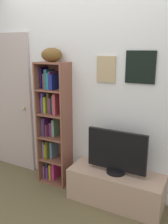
# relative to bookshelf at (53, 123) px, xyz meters

# --- Properties ---
(back_wall) EXTENTS (4.80, 0.08, 2.59)m
(back_wall) POSITION_rel_bookshelf_xyz_m (0.44, 0.13, 0.48)
(back_wall) COLOR silver
(back_wall) RESTS_ON ground
(bookshelf) EXTENTS (0.40, 0.27, 1.61)m
(bookshelf) POSITION_rel_bookshelf_xyz_m (0.00, 0.00, 0.00)
(bookshelf) COLOR brown
(bookshelf) RESTS_ON ground
(football) EXTENTS (0.31, 0.28, 0.17)m
(football) POSITION_rel_bookshelf_xyz_m (0.03, -0.03, 0.88)
(football) COLOR brown
(football) RESTS_ON bookshelf
(tv_stand) EXTENTS (1.09, 0.42, 0.39)m
(tv_stand) POSITION_rel_bookshelf_xyz_m (0.93, -0.11, -0.63)
(tv_stand) COLOR tan
(tv_stand) RESTS_ON ground
(television) EXTENTS (0.69, 0.22, 0.50)m
(television) POSITION_rel_bookshelf_xyz_m (0.93, -0.11, -0.19)
(television) COLOR black
(television) RESTS_ON tv_stand
(door) EXTENTS (0.86, 0.09, 1.98)m
(door) POSITION_rel_bookshelf_xyz_m (-0.85, 0.08, 0.17)
(door) COLOR #B4A6A6
(door) RESTS_ON ground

